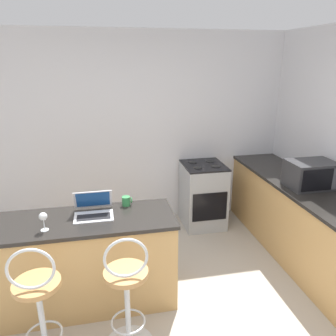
{
  "coord_description": "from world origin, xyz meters",
  "views": [
    {
      "loc": [
        -0.4,
        -1.92,
        2.23
      ],
      "look_at": [
        0.36,
        1.75,
        0.98
      ],
      "focal_mm": 35.0,
      "sensor_mm": 36.0,
      "label": 1
    }
  ],
  "objects_px": {
    "laptop": "(93,209)",
    "wine_glass_short": "(43,217)",
    "bar_stool_far": "(127,296)",
    "microwave": "(311,174)",
    "bar_stool_near": "(40,309)",
    "stove_range": "(203,195)",
    "mug_green": "(126,201)"
  },
  "relations": [
    {
      "from": "stove_range",
      "to": "laptop",
      "type": "bearing_deg",
      "value": -139.65
    },
    {
      "from": "bar_stool_near",
      "to": "stove_range",
      "type": "distance_m",
      "value": 2.66
    },
    {
      "from": "bar_stool_near",
      "to": "laptop",
      "type": "xyz_separation_m",
      "value": [
        0.41,
        0.69,
        0.44
      ]
    },
    {
      "from": "laptop",
      "to": "wine_glass_short",
      "type": "relative_size",
      "value": 2.15
    },
    {
      "from": "laptop",
      "to": "stove_range",
      "type": "xyz_separation_m",
      "value": [
        1.44,
        1.22,
        -0.49
      ]
    },
    {
      "from": "bar_stool_far",
      "to": "microwave",
      "type": "xyz_separation_m",
      "value": [
        2.11,
        0.91,
        0.53
      ]
    },
    {
      "from": "stove_range",
      "to": "microwave",
      "type": "bearing_deg",
      "value": -48.39
    },
    {
      "from": "bar_stool_near",
      "to": "laptop",
      "type": "distance_m",
      "value": 0.92
    },
    {
      "from": "wine_glass_short",
      "to": "mug_green",
      "type": "distance_m",
      "value": 0.79
    },
    {
      "from": "bar_stool_near",
      "to": "wine_glass_short",
      "type": "xyz_separation_m",
      "value": [
        0.01,
        0.48,
        0.5
      ]
    },
    {
      "from": "bar_stool_far",
      "to": "stove_range",
      "type": "height_order",
      "value": "bar_stool_far"
    },
    {
      "from": "laptop",
      "to": "wine_glass_short",
      "type": "bearing_deg",
      "value": -151.16
    },
    {
      "from": "wine_glass_short",
      "to": "laptop",
      "type": "bearing_deg",
      "value": 28.84
    },
    {
      "from": "bar_stool_near",
      "to": "bar_stool_far",
      "type": "relative_size",
      "value": 1.0
    },
    {
      "from": "laptop",
      "to": "microwave",
      "type": "distance_m",
      "value": 2.35
    },
    {
      "from": "stove_range",
      "to": "bar_stool_near",
      "type": "bearing_deg",
      "value": -133.94
    },
    {
      "from": "microwave",
      "to": "stove_range",
      "type": "bearing_deg",
      "value": 131.61
    },
    {
      "from": "bar_stool_far",
      "to": "wine_glass_short",
      "type": "distance_m",
      "value": 0.93
    },
    {
      "from": "bar_stool_far",
      "to": "bar_stool_near",
      "type": "bearing_deg",
      "value": 180.0
    },
    {
      "from": "laptop",
      "to": "stove_range",
      "type": "bearing_deg",
      "value": 40.35
    },
    {
      "from": "bar_stool_near",
      "to": "mug_green",
      "type": "distance_m",
      "value": 1.18
    },
    {
      "from": "wine_glass_short",
      "to": "mug_green",
      "type": "bearing_deg",
      "value": 26.84
    },
    {
      "from": "laptop",
      "to": "wine_glass_short",
      "type": "distance_m",
      "value": 0.46
    },
    {
      "from": "bar_stool_far",
      "to": "wine_glass_short",
      "type": "bearing_deg",
      "value": 142.7
    },
    {
      "from": "laptop",
      "to": "wine_glass_short",
      "type": "xyz_separation_m",
      "value": [
        -0.4,
        -0.22,
        0.06
      ]
    },
    {
      "from": "microwave",
      "to": "wine_glass_short",
      "type": "relative_size",
      "value": 3.11
    },
    {
      "from": "stove_range",
      "to": "wine_glass_short",
      "type": "xyz_separation_m",
      "value": [
        -1.84,
        -1.44,
        0.56
      ]
    },
    {
      "from": "stove_range",
      "to": "mug_green",
      "type": "bearing_deg",
      "value": -136.19
    },
    {
      "from": "laptop",
      "to": "mug_green",
      "type": "height_order",
      "value": "laptop"
    },
    {
      "from": "microwave",
      "to": "mug_green",
      "type": "relative_size",
      "value": 5.13
    },
    {
      "from": "bar_stool_far",
      "to": "mug_green",
      "type": "height_order",
      "value": "bar_stool_far"
    },
    {
      "from": "bar_stool_far",
      "to": "microwave",
      "type": "height_order",
      "value": "microwave"
    }
  ]
}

